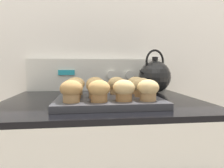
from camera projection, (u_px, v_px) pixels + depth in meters
The scene contains 15 objects.
wall_back at pixel (97, 40), 1.16m from camera, with size 8.00×0.05×2.40m.
control_panel at pixel (99, 75), 1.13m from camera, with size 0.77×0.07×0.17m.
muffin_pan at pixel (108, 100), 0.73m from camera, with size 0.37×0.29×0.02m.
muffin_r0_c0 at pixel (71, 91), 0.63m from camera, with size 0.07×0.07×0.07m.
muffin_r0_c1 at pixel (99, 90), 0.64m from camera, with size 0.07×0.07×0.07m.
muffin_r0_c2 at pixel (124, 90), 0.65m from camera, with size 0.07×0.07×0.07m.
muffin_r0_c3 at pixel (148, 90), 0.66m from camera, with size 0.07×0.07×0.07m.
muffin_r1_c0 at pixel (73, 88), 0.71m from camera, with size 0.07×0.07×0.07m.
muffin_r1_c1 at pixel (96, 88), 0.72m from camera, with size 0.07×0.07×0.07m.
muffin_r1_c3 at pixel (142, 87), 0.74m from camera, with size 0.07×0.07×0.07m.
muffin_r2_c0 at pixel (76, 86), 0.79m from camera, with size 0.07×0.07×0.07m.
muffin_r2_c1 at pixel (95, 85), 0.80m from camera, with size 0.07×0.07×0.07m.
muffin_r2_c2 at pixel (117, 85), 0.81m from camera, with size 0.07×0.07×0.07m.
muffin_r2_c3 at pixel (136, 85), 0.82m from camera, with size 0.07×0.07×0.07m.
tea_kettle at pixel (154, 76), 1.01m from camera, with size 0.19×0.16×0.22m.
Camera 1 is at (-0.06, -0.48, 1.05)m, focal length 32.00 mm.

